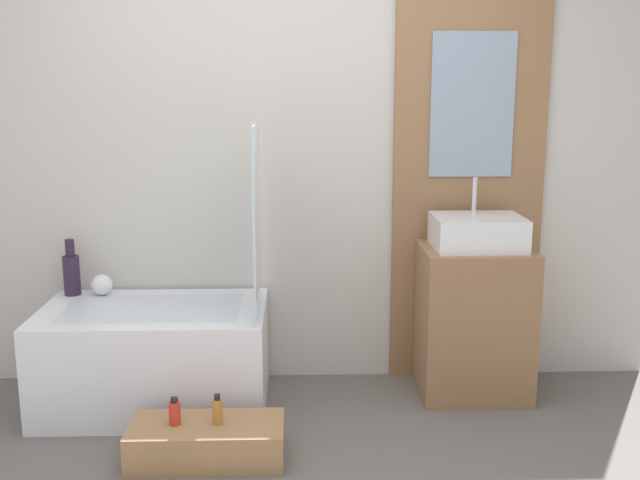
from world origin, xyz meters
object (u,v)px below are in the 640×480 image
bathtub (155,356)px  vase_tall_dark (72,272)px  sink (478,232)px  wooden_step_bench (207,442)px  bottle_soap_primary (175,412)px  bottle_soap_secondary (218,411)px  vase_round_light (102,285)px

bathtub → vase_tall_dark: size_ratio=3.74×
sink → vase_tall_dark: bearing=175.8°
wooden_step_bench → sink: 1.73m
bathtub → bottle_soap_primary: 0.63m
sink → bottle_soap_secondary: sink is taller
bathtub → vase_round_light: size_ratio=10.11×
vase_tall_dark → bathtub: bearing=-28.8°
bathtub → bottle_soap_primary: bearing=-72.0°
vase_round_light → bathtub: bearing=-38.3°
wooden_step_bench → bottle_soap_primary: (-0.14, 0.00, 0.14)m
sink → vase_tall_dark: (-2.17, 0.16, -0.24)m
sink → bottle_soap_secondary: bearing=-151.5°
bathtub → bottle_soap_secondary: bathtub is taller
sink → bottle_soap_primary: size_ratio=3.67×
bottle_soap_primary → bottle_soap_secondary: size_ratio=0.91×
sink → vase_round_light: (-2.01, 0.15, -0.31)m
vase_round_light → bottle_soap_secondary: 1.16m
vase_tall_dark → bottle_soap_primary: bearing=-52.0°
vase_tall_dark → vase_round_light: bearing=-4.5°
bathtub → vase_round_light: bearing=141.7°
vase_tall_dark → vase_round_light: size_ratio=2.70×
vase_tall_dark → bottle_soap_secondary: size_ratio=2.23×
vase_round_light → sink: bearing=-4.2°
bottle_soap_primary → bottle_soap_secondary: (0.19, 0.00, 0.01)m
wooden_step_bench → bathtub: bearing=119.0°
bottle_soap_secondary → vase_round_light: bearing=129.5°
bathtub → vase_tall_dark: vase_tall_dark is taller
bottle_soap_primary → bottle_soap_secondary: bearing=0.0°
bathtub → wooden_step_bench: bearing=-61.0°
bathtub → bottle_soap_primary: (0.20, -0.60, -0.04)m
bathtub → sink: 1.81m
bathtub → sink: size_ratio=2.49×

